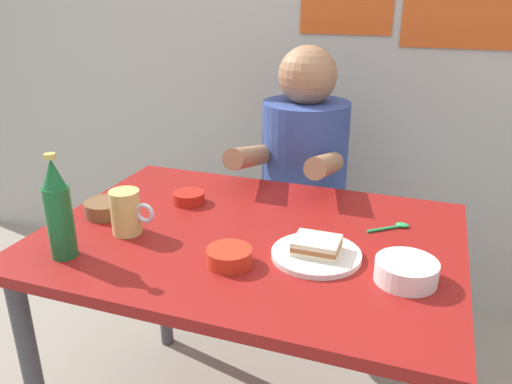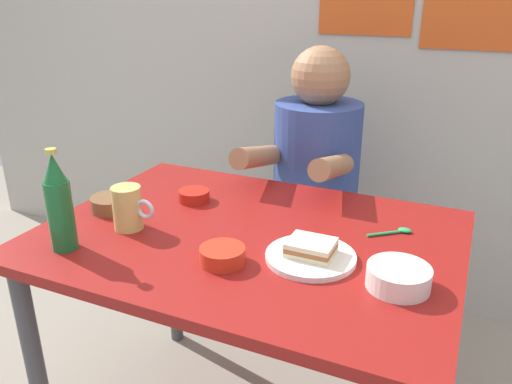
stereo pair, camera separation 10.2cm
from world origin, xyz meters
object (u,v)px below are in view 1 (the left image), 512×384
Objects in this scene: dining_table at (250,264)px; sandwich at (317,245)px; stool at (301,254)px; person_seated at (304,157)px; plate_orange at (316,254)px; rice_bowl_white at (406,270)px; beer_mug at (127,212)px; beer_bottle at (59,211)px.

sandwich reaches higher than dining_table.
dining_table is at bearing -88.83° from stool.
stool is 4.09× the size of sandwich.
person_seated is 0.72m from plate_orange.
dining_table is at bearing 165.42° from rice_bowl_white.
stool is 0.83m from plate_orange.
dining_table is at bearing 161.07° from sandwich.
beer_mug reaches higher than stool.
beer_bottle is (-0.58, -0.20, 0.09)m from sandwich.
beer_bottle is at bearing -145.14° from dining_table.
person_seated is at bearing 107.09° from sandwich.
beer_mug is at bearing -175.65° from sandwich.
dining_table is 1.53× the size of person_seated.
person_seated is (0.00, -0.01, 0.42)m from stool.
beer_bottle is 1.87× the size of rice_bowl_white.
rice_bowl_white is (0.21, -0.04, 0.02)m from plate_orange.
sandwich is at bearing 4.35° from beer_mug.
person_seated is 3.27× the size of plate_orange.
rice_bowl_white is at bearing -0.05° from beer_mug.
dining_table is 0.24m from sandwich.
beer_bottle reaches higher than sandwich.
sandwich is at bearing 180.00° from plate_orange.
sandwich is at bearing -72.91° from person_seated.
rice_bowl_white is (0.21, -0.04, -0.00)m from sandwich.
beer_mug is (-0.51, -0.04, 0.03)m from sandwich.
stool is at bearing 106.83° from sandwich.
person_seated is 0.84m from rice_bowl_white.
stool is at bearing 67.52° from beer_bottle.
sandwich is 0.62m from beer_bottle.
dining_table is 7.86× the size of rice_bowl_white.
stool is at bearing 90.00° from person_seated.
plate_orange is at bearing 4.35° from beer_mug.
beer_mug is at bearing -175.65° from plate_orange.
sandwich is at bearing 169.62° from rice_bowl_white.
dining_table is 2.44× the size of stool.
beer_bottle is at bearing -112.74° from person_seated.
rice_bowl_white is (0.42, -0.74, 0.42)m from stool.
stool is 1.10m from beer_bottle.
beer_bottle is (-0.08, -0.16, 0.06)m from beer_mug.
sandwich reaches higher than plate_orange.
beer_bottle is at bearing -115.39° from beer_mug.
dining_table is 0.51m from beer_bottle.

